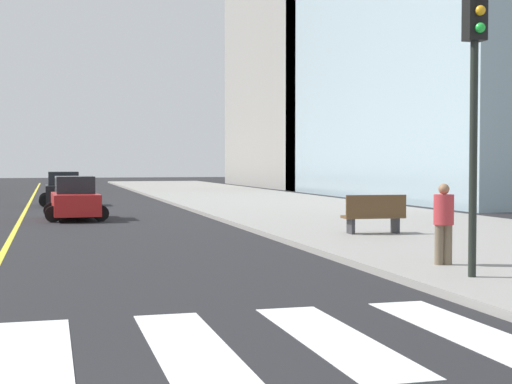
# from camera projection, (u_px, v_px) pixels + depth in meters

# --- Properties ---
(sidewalk_kerb_east) EXTENTS (10.00, 120.00, 0.15)m
(sidewalk_kerb_east) POSITION_uv_depth(u_px,v_px,m) (374.00, 222.00, 26.82)
(sidewalk_kerb_east) COLOR gray
(sidewalk_kerb_east) RESTS_ON ground
(lane_divider_paint) EXTENTS (0.16, 80.00, 0.01)m
(lane_divider_paint) POSITION_uv_depth(u_px,v_px,m) (30.00, 201.00, 42.92)
(lane_divider_paint) COLOR yellow
(lane_divider_paint) RESTS_ON ground
(parking_garage_concrete) EXTENTS (18.00, 24.00, 29.60)m
(parking_garage_concrete) POSITION_uv_depth(u_px,v_px,m) (347.00, 28.00, 70.79)
(parking_garage_concrete) COLOR gray
(parking_garage_concrete) RESTS_ON ground
(car_red_second) EXTENTS (2.40, 3.78, 1.67)m
(car_red_second) POSITION_uv_depth(u_px,v_px,m) (75.00, 199.00, 29.12)
(car_red_second) COLOR red
(car_red_second) RESTS_ON ground
(car_black_third) EXTENTS (2.44, 3.90, 1.74)m
(car_black_third) POSITION_uv_depth(u_px,v_px,m) (63.00, 190.00, 38.63)
(car_black_third) COLOR black
(car_black_third) RESTS_ON ground
(traffic_light_near_corner) EXTENTS (0.36, 0.41, 5.18)m
(traffic_light_near_corner) POSITION_uv_depth(u_px,v_px,m) (475.00, 73.00, 13.32)
(traffic_light_near_corner) COLOR black
(traffic_light_near_corner) RESTS_ON sidewalk_kerb_east
(park_bench) EXTENTS (1.83, 0.67, 1.12)m
(park_bench) POSITION_uv_depth(u_px,v_px,m) (374.00, 215.00, 21.70)
(park_bench) COLOR brown
(park_bench) RESTS_ON sidewalk_kerb_east
(pedestrian_waiting_east) EXTENTS (0.40, 0.40, 1.62)m
(pedestrian_waiting_east) POSITION_uv_depth(u_px,v_px,m) (444.00, 220.00, 15.06)
(pedestrian_waiting_east) COLOR brown
(pedestrian_waiting_east) RESTS_ON sidewalk_kerb_east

